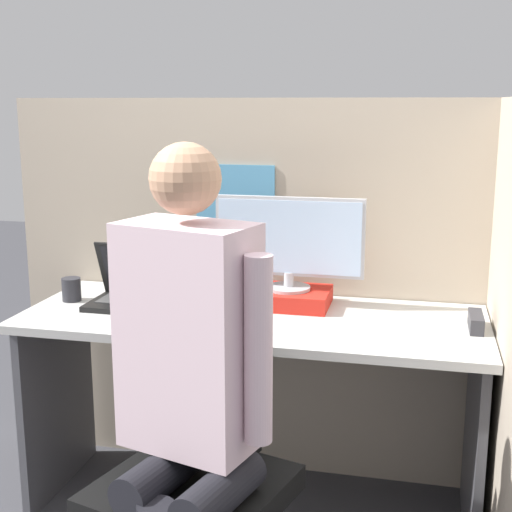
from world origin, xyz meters
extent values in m
cube|color=tan|center=(0.00, 0.66, 0.76)|extent=(2.13, 0.04, 1.51)
cube|color=#4C8EB7|center=(-0.14, 0.63, 1.07)|extent=(0.31, 0.01, 0.39)
cube|color=#F4EA66|center=(-0.38, 0.63, 1.14)|extent=(0.08, 0.01, 0.08)
cube|color=tan|center=(0.84, 0.25, 0.76)|extent=(0.04, 1.26, 1.51)
cube|color=#B7B7B2|center=(0.00, 0.32, 0.74)|extent=(1.63, 0.64, 0.03)
cube|color=#4C4C51|center=(-0.78, 0.32, 0.36)|extent=(0.03, 0.54, 0.73)
cube|color=#4C4C51|center=(0.78, 0.32, 0.36)|extent=(0.03, 0.54, 0.73)
cube|color=red|center=(0.10, 0.47, 0.79)|extent=(0.30, 0.23, 0.06)
cylinder|color=#B2B2B7|center=(0.10, 0.47, 0.82)|extent=(0.16, 0.16, 0.01)
cylinder|color=#B2B2B7|center=(0.10, 0.47, 0.86)|extent=(0.04, 0.04, 0.05)
cube|color=#B2B2B7|center=(0.10, 0.47, 1.02)|extent=(0.55, 0.02, 0.29)
cube|color=silver|center=(0.10, 0.46, 1.02)|extent=(0.52, 0.00, 0.27)
cube|color=black|center=(-0.43, 0.32, 0.77)|extent=(0.35, 0.22, 0.02)
cube|color=#424242|center=(-0.43, 0.33, 0.78)|extent=(0.30, 0.12, 0.00)
cube|color=black|center=(-0.43, 0.39, 0.88)|extent=(0.35, 0.09, 0.21)
cube|color=black|center=(-0.43, 0.38, 0.88)|extent=(0.31, 0.07, 0.18)
ellipsoid|color=gray|center=(-0.13, 0.16, 0.78)|extent=(0.06, 0.05, 0.04)
cube|color=#2D2D33|center=(0.76, 0.33, 0.78)|extent=(0.04, 0.16, 0.05)
cone|color=orange|center=(-0.15, 0.16, 0.78)|extent=(0.05, 0.12, 0.05)
cylinder|color=green|center=(-0.15, 0.23, 0.78)|extent=(0.03, 0.02, 0.03)
cube|color=black|center=(0.00, -0.38, 0.46)|extent=(0.57, 0.57, 0.07)
cube|color=black|center=(-0.07, -0.13, 0.77)|extent=(0.43, 0.17, 0.55)
cylinder|color=black|center=(-0.06, -0.46, 0.55)|extent=(0.18, 0.31, 0.11)
cylinder|color=black|center=(0.11, -0.51, 0.55)|extent=(0.18, 0.31, 0.11)
cube|color=silver|center=(0.00, -0.38, 0.91)|extent=(0.38, 0.29, 0.59)
sphere|color=tan|center=(0.00, -0.38, 1.31)|extent=(0.18, 0.18, 0.18)
cylinder|color=silver|center=(-0.20, -0.32, 0.91)|extent=(0.07, 0.07, 0.48)
cylinder|color=silver|center=(0.20, -0.44, 0.91)|extent=(0.07, 0.07, 0.48)
cylinder|color=#28282D|center=(-0.71, 0.34, 0.80)|extent=(0.07, 0.07, 0.09)
camera|label=1|loc=(0.56, -2.04, 1.50)|focal=50.00mm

